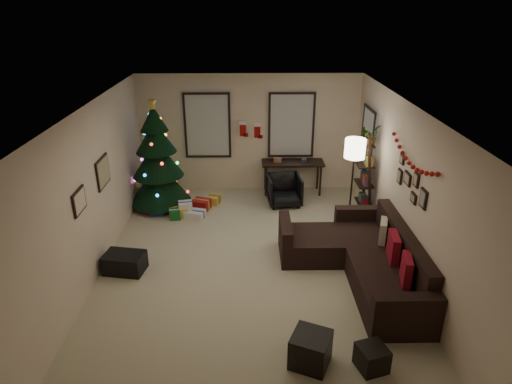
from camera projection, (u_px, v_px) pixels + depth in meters
floor at (251, 269)px, 7.50m from camera, size 7.00×7.00×0.00m
ceiling at (250, 110)px, 6.43m from camera, size 7.00×7.00×0.00m
wall_back at (249, 134)px, 10.18m from camera, size 5.00×0.00×5.00m
wall_front at (252, 364)px, 3.76m from camera, size 5.00×0.00×5.00m
wall_left at (90, 197)px, 6.93m from camera, size 0.00×7.00×7.00m
wall_right at (409, 194)px, 7.00m from camera, size 0.00×7.00×7.00m
window_back_left at (207, 126)px, 10.05m from camera, size 1.05×0.06×1.50m
window_back_right at (291, 125)px, 10.08m from camera, size 1.05×0.06×1.50m
window_right_wall at (368, 139)px, 9.28m from camera, size 0.06×0.90×1.30m
christmas_tree at (158, 163)px, 9.39m from camera, size 1.30×1.30×2.42m
presents at (183, 207)px, 9.46m from camera, size 1.50×1.01×0.30m
sofa at (363, 259)px, 7.24m from camera, size 1.97×2.86×0.89m
pillow_red_a at (406, 270)px, 6.32m from camera, size 0.19×0.43×0.42m
pillow_red_b at (393, 248)px, 6.88m from camera, size 0.18×0.47×0.45m
pillow_cream at (383, 231)px, 7.41m from camera, size 0.22×0.39×0.38m
ottoman_near at (311, 349)px, 5.48m from camera, size 0.59×0.59×0.43m
ottoman_far at (372, 358)px, 5.43m from camera, size 0.42×0.42×0.32m
desk at (293, 165)px, 10.20m from camera, size 1.41×0.50×0.76m
desk_chair at (284, 190)px, 9.74m from camera, size 0.71×0.67×0.67m
bookshelf at (365, 178)px, 8.86m from camera, size 0.30×0.55×1.88m
potted_plant at (370, 133)px, 8.49m from camera, size 0.62×0.63×0.53m
floor_lamp at (354, 154)px, 8.28m from camera, size 0.38×0.38×1.82m
art_map at (103, 172)px, 7.49m from camera, size 0.04×0.60×0.50m
art_abstract at (79, 201)px, 6.43m from camera, size 0.04×0.45×0.35m
gallery at (411, 183)px, 6.85m from camera, size 0.03×1.25×0.54m
garland at (412, 158)px, 6.72m from camera, size 0.08×1.90×0.30m
stocking_left at (243, 128)px, 9.97m from camera, size 0.20×0.05×0.36m
stocking_right at (258, 130)px, 10.15m from camera, size 0.20×0.05×0.36m
storage_bin at (125, 263)px, 7.38m from camera, size 0.71×0.54×0.32m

